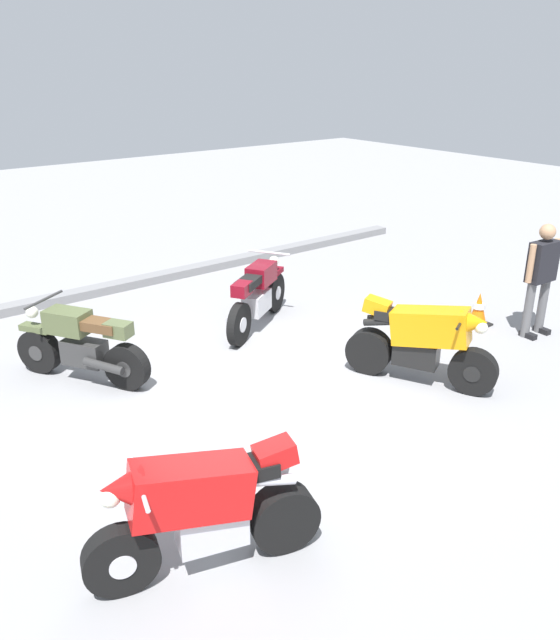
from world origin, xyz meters
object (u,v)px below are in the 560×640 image
object	(u,v)px
motorcycle_olive_vintage	(81,346)
motorcycle_red_sportbike	(203,509)
motorcycle_orange_sportbike	(422,340)
motorcycle_maroon_cruiser	(257,295)
person_in_black_shirt	(541,273)
traffic_cone	(479,309)

from	to	relation	value
motorcycle_olive_vintage	motorcycle_red_sportbike	bearing A→B (deg)	140.74
motorcycle_orange_sportbike	motorcycle_maroon_cruiser	bearing A→B (deg)	165.58
person_in_black_shirt	traffic_cone	bearing A→B (deg)	-150.16
motorcycle_olive_vintage	motorcycle_red_sportbike	xyz separation A→B (m)	(-0.49, -3.81, 0.11)
motorcycle_red_sportbike	traffic_cone	distance (m)	6.39
motorcycle_olive_vintage	person_in_black_shirt	world-z (taller)	person_in_black_shirt
motorcycle_maroon_cruiser	motorcycle_red_sportbike	xyz separation A→B (m)	(-3.31, -3.89, 0.07)
motorcycle_orange_sportbike	motorcycle_maroon_cruiser	xyz separation A→B (m)	(-0.58, 2.77, -0.07)
motorcycle_olive_vintage	motorcycle_orange_sportbike	world-z (taller)	motorcycle_orange_sportbike
motorcycle_olive_vintage	motorcycle_maroon_cruiser	distance (m)	2.83
motorcycle_olive_vintage	traffic_cone	world-z (taller)	motorcycle_olive_vintage
person_in_black_shirt	traffic_cone	xyz separation A→B (m)	(-0.36, 0.73, -0.72)
person_in_black_shirt	motorcycle_orange_sportbike	bearing A→B (deg)	-86.38
motorcycle_orange_sportbike	motorcycle_olive_vintage	bearing A→B (deg)	-154.55
motorcycle_orange_sportbike	motorcycle_maroon_cruiser	world-z (taller)	motorcycle_orange_sportbike
motorcycle_orange_sportbike	motorcycle_maroon_cruiser	distance (m)	2.83
motorcycle_maroon_cruiser	motorcycle_orange_sportbike	bearing A→B (deg)	-110.38
motorcycle_maroon_cruiser	person_in_black_shirt	world-z (taller)	person_in_black_shirt
motorcycle_orange_sportbike	traffic_cone	bearing A→B (deg)	82.14
motorcycle_red_sportbike	person_in_black_shirt	bearing A→B (deg)	-154.21
motorcycle_olive_vintage	traffic_cone	distance (m)	5.96
motorcycle_olive_vintage	person_in_black_shirt	bearing A→B (deg)	-146.25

